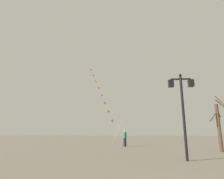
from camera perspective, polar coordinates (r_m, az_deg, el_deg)
name	(u,v)px	position (r m, az deg, el deg)	size (l,w,h in m)	color
ground_plane	(141,146)	(22.63, 8.55, -16.35)	(160.00, 160.00, 0.00)	#756B5B
twin_lantern_lamp_post	(182,99)	(11.23, 20.30, -2.62)	(1.39, 0.28, 4.70)	black
kite_train	(102,96)	(27.89, -2.98, -2.07)	(5.67, 8.59, 12.32)	brown
kite_flyer	(125,138)	(21.20, 3.84, -14.26)	(0.44, 0.61, 1.71)	#1E1E2D
bare_tree	(219,125)	(17.31, 29.37, -9.17)	(1.61, 1.40, 4.34)	#4C3826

